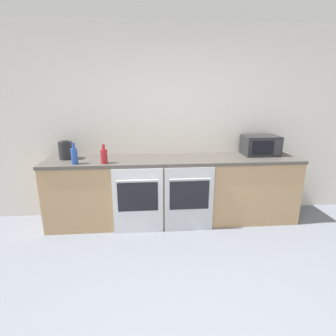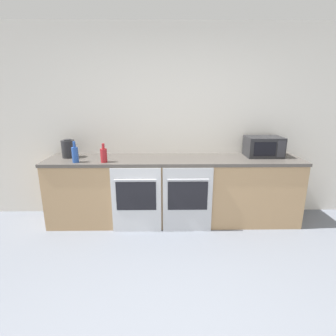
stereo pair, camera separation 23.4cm
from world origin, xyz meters
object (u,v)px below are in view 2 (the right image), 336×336
oven_left (136,200)px  kettle (68,149)px  bottle_blue (75,154)px  bottle_red (104,155)px  microwave (264,147)px  oven_right (187,200)px

oven_left → kettle: size_ratio=3.49×
bottle_blue → kettle: bottle_blue is taller
oven_left → bottle_red: bearing=162.8°
microwave → bottle_red: 2.10m
bottle_blue → kettle: size_ratio=1.08×
kettle → bottle_red: bearing=-27.1°
oven_left → oven_right: bearing=0.0°
oven_left → microwave: size_ratio=1.79×
bottle_blue → bottle_red: bottle_blue is taller
oven_right → microwave: (1.05, 0.41, 0.59)m
microwave → kettle: microwave is taller
oven_right → bottle_red: bottle_red is taller
bottle_blue → microwave: bearing=6.8°
microwave → bottle_blue: 2.45m
oven_right → kettle: bearing=165.9°
bottle_red → kettle: (-0.53, 0.27, 0.02)m
oven_right → kettle: size_ratio=3.49×
oven_left → bottle_blue: 0.94m
oven_right → bottle_red: size_ratio=3.58×
oven_right → oven_left: bearing=180.0°
microwave → kettle: 2.61m
oven_left → bottle_blue: bearing=170.7°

